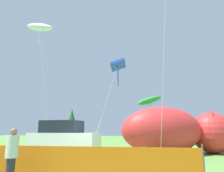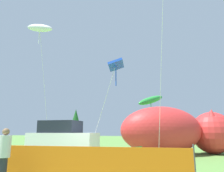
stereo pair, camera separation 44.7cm
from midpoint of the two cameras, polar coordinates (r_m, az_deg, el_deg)
name	(u,v)px [view 2 (the right image)]	position (r m, az deg, el deg)	size (l,w,h in m)	color
ground_plane	(86,163)	(11.83, -5.65, -19.32)	(120.00, 120.00, 0.00)	#609342
parked_car	(63,140)	(13.93, -11.88, -13.56)	(4.20, 2.22, 2.21)	white
folding_chair	(142,156)	(9.86, 9.09, -17.70)	(0.71, 0.71, 0.92)	#267F33
inflatable_cat	(175,132)	(16.15, 16.99, -11.45)	(8.14, 6.13, 3.27)	red
safety_fence	(59,164)	(7.58, -12.00, -19.26)	(8.29, 1.03, 1.21)	orange
spectator_in_red_shirt	(4,154)	(7.58, -24.83, -15.72)	(0.36, 0.36, 1.67)	#2D2D38
kite_green_fish	(151,100)	(20.43, 10.71, -3.67)	(2.56, 2.98, 5.14)	silver
kite_blue_box	(116,66)	(13.32, 1.90, 5.14)	(2.55, 1.15, 5.86)	silver
kite_white_ghost	(40,28)	(18.78, -17.69, 14.15)	(2.56, 0.75, 10.22)	silver
horizon_tree_west	(76,120)	(52.76, -9.24, -8.78)	(2.82, 2.82, 6.73)	brown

